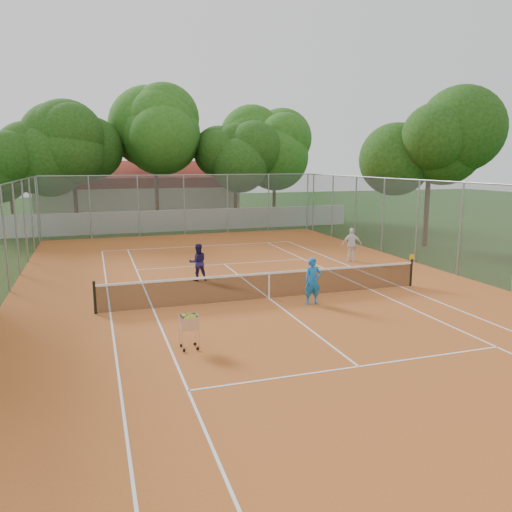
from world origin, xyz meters
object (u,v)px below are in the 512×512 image
object	(u,v)px
clubhouse	(138,192)
ball_hopper	(189,331)
tennis_net	(269,285)
player_far_right	(352,245)
player_far_left	(198,262)
player_near	(313,281)

from	to	relation	value
clubhouse	ball_hopper	xyz separation A→B (m)	(-1.63, -33.00, -1.68)
tennis_net	clubhouse	size ratio (longest dim) A/B	0.72
tennis_net	ball_hopper	bearing A→B (deg)	-132.24
clubhouse	player_far_right	size ratio (longest dim) A/B	9.94
tennis_net	player_far_left	xyz separation A→B (m)	(-1.85, 3.51, 0.28)
tennis_net	clubhouse	xyz separation A→B (m)	(-2.00, 29.00, 1.69)
clubhouse	player_far_left	xyz separation A→B (m)	(0.15, -25.49, -1.41)
player_near	tennis_net	bearing A→B (deg)	137.20
player_near	player_far_right	size ratio (longest dim) A/B	0.99
player_far_right	ball_hopper	world-z (taller)	player_far_right
player_far_left	clubhouse	bearing A→B (deg)	-89.33
tennis_net	player_near	world-z (taller)	player_near
player_far_left	player_far_right	bearing A→B (deg)	-167.66
player_near	player_far_right	distance (m)	8.09
clubhouse	player_far_left	world-z (taller)	clubhouse
tennis_net	player_near	xyz separation A→B (m)	(1.18, -1.15, 0.32)
player_near	player_far_left	size ratio (longest dim) A/B	1.06
clubhouse	player_near	bearing A→B (deg)	-83.98
player_far_left	player_far_right	xyz separation A→B (m)	(8.03, 1.71, 0.06)
ball_hopper	player_far_left	bearing A→B (deg)	67.61
tennis_net	player_far_right	bearing A→B (deg)	40.19
clubhouse	player_far_right	xyz separation A→B (m)	(8.18, -23.78, -1.36)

